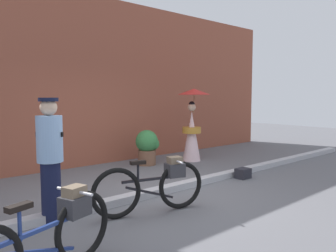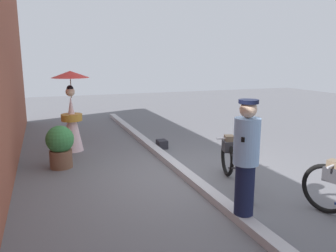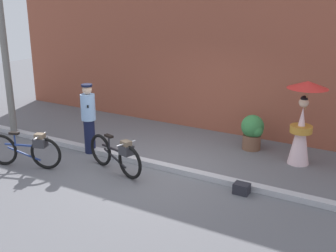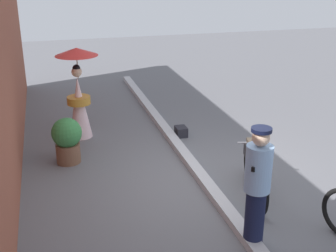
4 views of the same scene
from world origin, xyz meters
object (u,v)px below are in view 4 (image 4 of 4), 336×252
at_px(bicycle_far_side, 255,170).
at_px(person_with_parasol, 78,92).
at_px(backpack_on_pavement, 181,131).
at_px(potted_plant_by_door, 68,138).
at_px(person_officer, 257,185).

distance_m(bicycle_far_side, person_with_parasol, 4.12).
bearing_deg(backpack_on_pavement, potted_plant_by_door, 105.09).
bearing_deg(bicycle_far_side, person_with_parasol, 37.17).
relative_size(person_officer, backpack_on_pavement, 5.67).
relative_size(bicycle_far_side, person_officer, 1.00).
bearing_deg(bicycle_far_side, person_officer, 153.76).
distance_m(potted_plant_by_door, backpack_on_pavement, 2.53).
xyz_separation_m(person_with_parasol, backpack_on_pavement, (-0.58, -2.08, -0.89)).
distance_m(person_with_parasol, potted_plant_by_door, 1.38).
bearing_deg(potted_plant_by_door, backpack_on_pavement, -74.91).
bearing_deg(person_officer, potted_plant_by_door, 33.45).
height_order(bicycle_far_side, person_officer, person_officer).
bearing_deg(person_with_parasol, potted_plant_by_door, 164.35).
bearing_deg(person_officer, bicycle_far_side, -26.24).
xyz_separation_m(person_officer, person_with_parasol, (4.53, 1.84, 0.10)).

